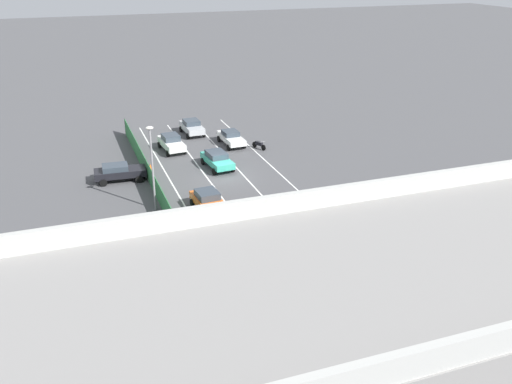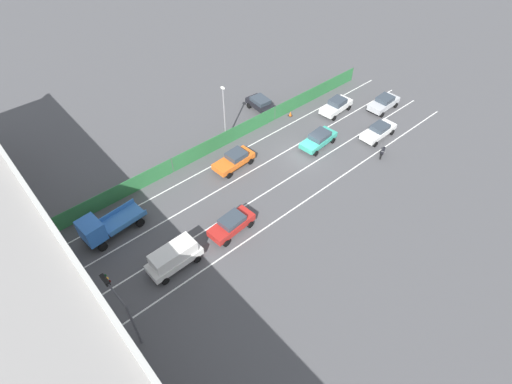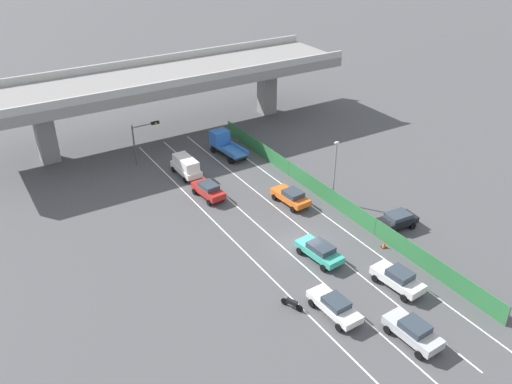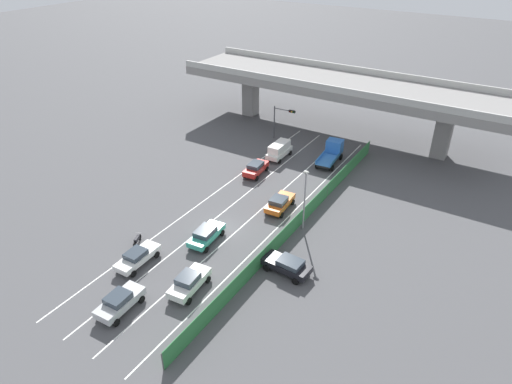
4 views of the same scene
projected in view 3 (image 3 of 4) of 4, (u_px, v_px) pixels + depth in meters
name	position (u px, v px, depth m)	size (l,w,h in m)	color
ground_plane	(303.00, 246.00, 47.89)	(300.00, 300.00, 0.00)	#4C4C4F
lane_line_left_edge	(228.00, 236.00, 49.38)	(0.14, 46.08, 0.01)	silver
lane_line_mid_left	(258.00, 226.00, 50.88)	(0.14, 46.08, 0.01)	silver
lane_line_mid_right	(287.00, 216.00, 52.37)	(0.14, 46.08, 0.01)	silver
lane_line_right_edge	(313.00, 207.00, 53.86)	(0.14, 46.08, 0.01)	silver
elevated_overpass	(165.00, 81.00, 66.67)	(47.72, 11.20, 8.98)	gray
green_fence	(328.00, 195.00, 54.25)	(0.10, 42.18, 1.79)	#2D753D
car_taxi_teal	(320.00, 251.00, 45.81)	(2.35, 4.66, 1.58)	teal
car_sedan_red	(208.00, 190.00, 55.16)	(2.23, 4.40, 1.64)	red
car_sedan_silver	(413.00, 331.00, 37.39)	(2.18, 4.37, 1.65)	#B7BABC
car_van_white	(186.00, 166.00, 59.35)	(2.11, 4.58, 2.16)	silver
car_hatchback_white	(398.00, 278.00, 42.46)	(2.31, 4.55, 1.71)	silver
car_sedan_white	(335.00, 306.00, 39.77)	(2.06, 4.70, 1.51)	white
car_taxi_orange	(291.00, 196.00, 54.02)	(2.31, 4.58, 1.61)	orange
flatbed_truck_blue	(224.00, 143.00, 64.46)	(2.73, 5.64, 2.64)	black
motorcycle	(292.00, 303.00, 40.56)	(0.93, 1.83, 0.93)	black
parked_sedan_dark	(395.00, 220.00, 50.06)	(4.57, 2.29, 1.53)	black
traffic_light	(143.00, 135.00, 60.98)	(3.39, 0.42, 4.99)	#47474C
street_lamp	(335.00, 166.00, 52.76)	(0.60, 0.36, 6.79)	gray
traffic_cone	(384.00, 245.00, 47.61)	(0.47, 0.47, 0.61)	orange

